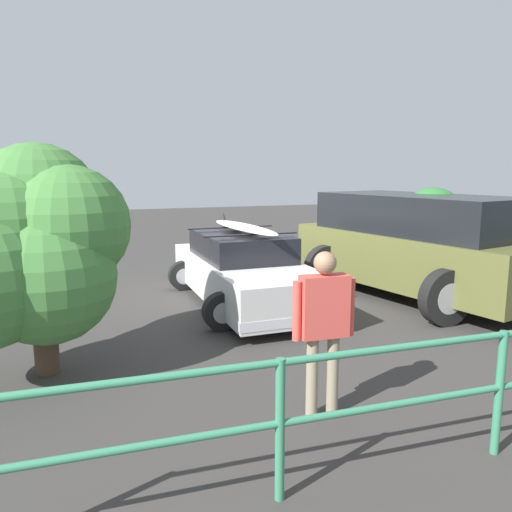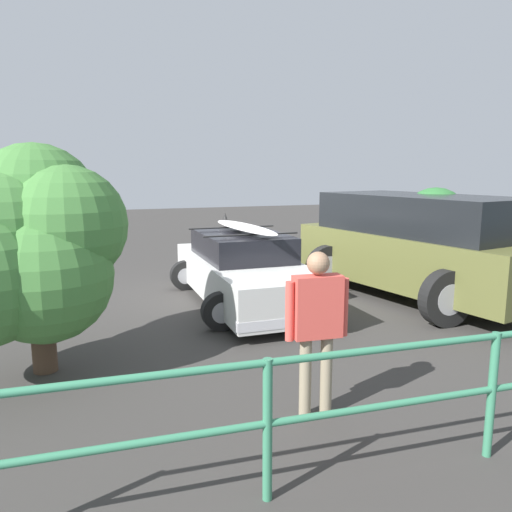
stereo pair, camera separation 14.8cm
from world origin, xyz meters
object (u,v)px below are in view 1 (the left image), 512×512
(sedan_car, at_px, (243,270))
(bush_near_right, at_px, (427,233))
(suv_car, at_px, (416,245))
(bush_near_left, at_px, (30,245))
(person_bystander, at_px, (324,319))

(sedan_car, relative_size, bush_near_right, 2.17)
(suv_car, xyz_separation_m, bush_near_left, (6.40, 1.44, 0.54))
(person_bystander, height_order, bush_near_right, bush_near_right)
(sedan_car, bearing_deg, bush_near_right, 175.90)
(person_bystander, relative_size, bush_near_right, 0.80)
(person_bystander, bearing_deg, bush_near_left, -37.53)
(person_bystander, height_order, bush_near_left, bush_near_left)
(bush_near_left, bearing_deg, sedan_car, -146.24)
(suv_car, relative_size, bush_near_right, 2.51)
(sedan_car, relative_size, suv_car, 0.86)
(suv_car, distance_m, person_bystander, 5.12)
(person_bystander, bearing_deg, sedan_car, -99.03)
(sedan_car, xyz_separation_m, person_bystander, (0.67, 4.20, 0.37))
(bush_near_left, distance_m, bush_near_right, 7.32)
(bush_near_left, xyz_separation_m, bush_near_right, (-7.05, -1.93, -0.40))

